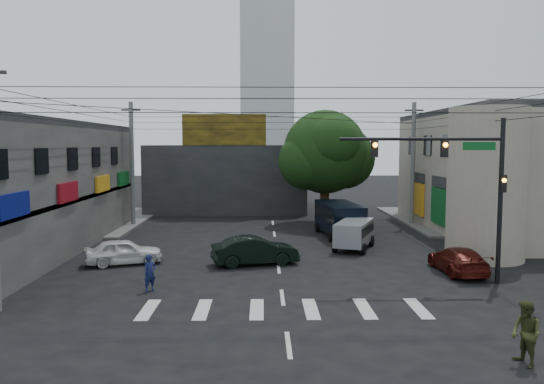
{
  "coord_description": "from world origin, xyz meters",
  "views": [
    {
      "loc": [
        -0.77,
        -23.58,
        6.07
      ],
      "look_at": [
        -0.29,
        4.0,
        3.59
      ],
      "focal_mm": 35.0,
      "sensor_mm": 36.0,
      "label": 1
    }
  ],
  "objects_px": {
    "maroon_sedan": "(458,260)",
    "navy_van": "(339,220)",
    "traffic_gantry": "(463,173)",
    "white_compact": "(124,252)",
    "traffic_officer": "(150,273)",
    "utility_pole_far_left": "(132,164)",
    "silver_minivan": "(354,235)",
    "street_tree": "(325,152)",
    "utility_pole_far_right": "(413,164)",
    "pedestrian_olive": "(526,334)",
    "dark_sedan": "(255,251)"
  },
  "relations": [
    {
      "from": "traffic_gantry",
      "to": "white_compact",
      "type": "distance_m",
      "value": 16.71
    },
    {
      "from": "utility_pole_far_left",
      "to": "dark_sedan",
      "type": "bearing_deg",
      "value": -54.7
    },
    {
      "from": "maroon_sedan",
      "to": "utility_pole_far_left",
      "type": "bearing_deg",
      "value": -40.5
    },
    {
      "from": "utility_pole_far_left",
      "to": "maroon_sedan",
      "type": "bearing_deg",
      "value": -38.5
    },
    {
      "from": "silver_minivan",
      "to": "pedestrian_olive",
      "type": "distance_m",
      "value": 16.35
    },
    {
      "from": "traffic_gantry",
      "to": "maroon_sedan",
      "type": "height_order",
      "value": "traffic_gantry"
    },
    {
      "from": "utility_pole_far_left",
      "to": "navy_van",
      "type": "height_order",
      "value": "utility_pole_far_left"
    },
    {
      "from": "street_tree",
      "to": "utility_pole_far_right",
      "type": "height_order",
      "value": "utility_pole_far_right"
    },
    {
      "from": "maroon_sedan",
      "to": "navy_van",
      "type": "xyz_separation_m",
      "value": [
        -4.18,
        10.06,
        0.48
      ]
    },
    {
      "from": "utility_pole_far_left",
      "to": "white_compact",
      "type": "distance_m",
      "value": 13.82
    },
    {
      "from": "white_compact",
      "to": "silver_minivan",
      "type": "distance_m",
      "value": 12.86
    },
    {
      "from": "utility_pole_far_left",
      "to": "utility_pole_far_right",
      "type": "distance_m",
      "value": 21.0
    },
    {
      "from": "street_tree",
      "to": "traffic_officer",
      "type": "height_order",
      "value": "street_tree"
    },
    {
      "from": "dark_sedan",
      "to": "pedestrian_olive",
      "type": "bearing_deg",
      "value": -162.61
    },
    {
      "from": "traffic_gantry",
      "to": "pedestrian_olive",
      "type": "relative_size",
      "value": 3.98
    },
    {
      "from": "utility_pole_far_right",
      "to": "navy_van",
      "type": "bearing_deg",
      "value": -141.17
    },
    {
      "from": "silver_minivan",
      "to": "traffic_officer",
      "type": "relative_size",
      "value": 2.69
    },
    {
      "from": "traffic_gantry",
      "to": "utility_pole_far_right",
      "type": "xyz_separation_m",
      "value": [
        2.68,
        17.0,
        -0.23
      ]
    },
    {
      "from": "white_compact",
      "to": "maroon_sedan",
      "type": "xyz_separation_m",
      "value": [
        16.29,
        -2.1,
        -0.03
      ]
    },
    {
      "from": "dark_sedan",
      "to": "traffic_officer",
      "type": "distance_m",
      "value": 6.45
    },
    {
      "from": "utility_pole_far_left",
      "to": "silver_minivan",
      "type": "height_order",
      "value": "utility_pole_far_left"
    },
    {
      "from": "maroon_sedan",
      "to": "traffic_officer",
      "type": "relative_size",
      "value": 2.79
    },
    {
      "from": "traffic_gantry",
      "to": "white_compact",
      "type": "relative_size",
      "value": 1.75
    },
    {
      "from": "maroon_sedan",
      "to": "dark_sedan",
      "type": "bearing_deg",
      "value": -13.17
    },
    {
      "from": "utility_pole_far_left",
      "to": "pedestrian_olive",
      "type": "height_order",
      "value": "utility_pole_far_left"
    },
    {
      "from": "utility_pole_far_left",
      "to": "utility_pole_far_right",
      "type": "bearing_deg",
      "value": 0.0
    },
    {
      "from": "maroon_sedan",
      "to": "pedestrian_olive",
      "type": "xyz_separation_m",
      "value": [
        -2.01,
        -10.53,
        0.29
      ]
    },
    {
      "from": "street_tree",
      "to": "traffic_officer",
      "type": "distance_m",
      "value": 21.73
    },
    {
      "from": "maroon_sedan",
      "to": "silver_minivan",
      "type": "distance_m",
      "value": 6.94
    },
    {
      "from": "silver_minivan",
      "to": "traffic_gantry",
      "type": "bearing_deg",
      "value": -134.91
    },
    {
      "from": "utility_pole_far_left",
      "to": "dark_sedan",
      "type": "relative_size",
      "value": 2.01
    },
    {
      "from": "maroon_sedan",
      "to": "navy_van",
      "type": "bearing_deg",
      "value": -69.44
    },
    {
      "from": "utility_pole_far_left",
      "to": "silver_minivan",
      "type": "distance_m",
      "value": 18.09
    },
    {
      "from": "traffic_officer",
      "to": "white_compact",
      "type": "bearing_deg",
      "value": 70.77
    },
    {
      "from": "navy_van",
      "to": "utility_pole_far_right",
      "type": "bearing_deg",
      "value": -58.14
    },
    {
      "from": "street_tree",
      "to": "navy_van",
      "type": "bearing_deg",
      "value": -87.42
    },
    {
      "from": "dark_sedan",
      "to": "silver_minivan",
      "type": "height_order",
      "value": "silver_minivan"
    },
    {
      "from": "traffic_gantry",
      "to": "white_compact",
      "type": "xyz_separation_m",
      "value": [
        -15.67,
        4.03,
        -4.18
      ]
    },
    {
      "from": "utility_pole_far_right",
      "to": "navy_van",
      "type": "height_order",
      "value": "utility_pole_far_right"
    },
    {
      "from": "utility_pole_far_left",
      "to": "navy_van",
      "type": "xyz_separation_m",
      "value": [
        14.77,
        -5.01,
        -3.5
      ]
    },
    {
      "from": "white_compact",
      "to": "navy_van",
      "type": "distance_m",
      "value": 14.5
    },
    {
      "from": "maroon_sedan",
      "to": "navy_van",
      "type": "relative_size",
      "value": 0.75
    },
    {
      "from": "white_compact",
      "to": "maroon_sedan",
      "type": "height_order",
      "value": "white_compact"
    },
    {
      "from": "traffic_gantry",
      "to": "pedestrian_olive",
      "type": "height_order",
      "value": "traffic_gantry"
    },
    {
      "from": "utility_pole_far_left",
      "to": "traffic_officer",
      "type": "height_order",
      "value": "utility_pole_far_left"
    },
    {
      "from": "white_compact",
      "to": "pedestrian_olive",
      "type": "distance_m",
      "value": 19.07
    },
    {
      "from": "street_tree",
      "to": "white_compact",
      "type": "height_order",
      "value": "street_tree"
    },
    {
      "from": "street_tree",
      "to": "traffic_officer",
      "type": "xyz_separation_m",
      "value": [
        -9.45,
        -19.0,
        -4.7
      ]
    },
    {
      "from": "maroon_sedan",
      "to": "traffic_officer",
      "type": "bearing_deg",
      "value": 9.88
    },
    {
      "from": "traffic_gantry",
      "to": "navy_van",
      "type": "relative_size",
      "value": 1.26
    }
  ]
}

